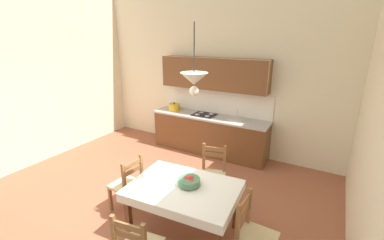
% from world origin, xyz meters
% --- Properties ---
extents(ground_plane, '(6.48, 6.17, 0.10)m').
position_xyz_m(ground_plane, '(0.00, 0.00, -0.05)').
color(ground_plane, '#99563D').
extents(wall_back, '(6.48, 0.12, 4.19)m').
position_xyz_m(wall_back, '(0.00, 2.85, 2.10)').
color(wall_back, beige).
rests_on(wall_back, ground_plane).
extents(wall_left, '(0.12, 6.17, 4.19)m').
position_xyz_m(wall_left, '(-3.00, 0.00, 2.10)').
color(wall_left, beige).
rests_on(wall_left, ground_plane).
extents(kitchen_cabinetry, '(2.76, 0.63, 2.20)m').
position_xyz_m(kitchen_cabinetry, '(0.06, 2.52, 0.86)').
color(kitchen_cabinetry, brown).
rests_on(kitchen_cabinetry, ground_plane).
extents(dining_table, '(1.51, 1.12, 0.75)m').
position_xyz_m(dining_table, '(0.96, -0.11, 0.63)').
color(dining_table, brown).
rests_on(dining_table, ground_plane).
extents(dining_chair_kitchen_side, '(0.51, 0.51, 0.93)m').
position_xyz_m(dining_chair_kitchen_side, '(0.93, 0.85, 0.44)').
color(dining_chair_kitchen_side, '#D1BC89').
rests_on(dining_chair_kitchen_side, ground_plane).
extents(dining_chair_tv_side, '(0.45, 0.45, 0.93)m').
position_xyz_m(dining_chair_tv_side, '(-0.08, -0.10, 0.44)').
color(dining_chair_tv_side, '#D1BC89').
rests_on(dining_chair_tv_side, ground_plane).
extents(dining_chair_window_side, '(0.43, 0.43, 0.93)m').
position_xyz_m(dining_chair_window_side, '(1.94, -0.17, 0.44)').
color(dining_chair_window_side, '#D1BC89').
rests_on(dining_chair_window_side, ground_plane).
extents(fruit_bowl, '(0.30, 0.30, 0.12)m').
position_xyz_m(fruit_bowl, '(1.00, -0.05, 0.81)').
color(fruit_bowl, '#4C7F5B').
rests_on(fruit_bowl, dining_table).
extents(pendant_lamp, '(0.32, 0.32, 0.80)m').
position_xyz_m(pendant_lamp, '(1.09, -0.07, 2.17)').
color(pendant_lamp, black).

